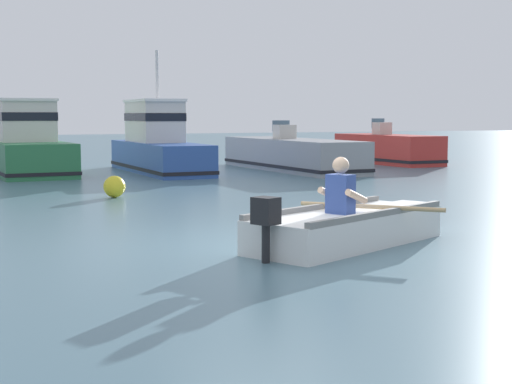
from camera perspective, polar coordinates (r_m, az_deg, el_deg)
name	(u,v)px	position (r m, az deg, el deg)	size (l,w,h in m)	color
ground_plane	(270,244)	(10.37, 1.07, -3.90)	(120.00, 120.00, 0.00)	slate
rowboat_with_person	(350,226)	(10.38, 6.97, -2.53)	(3.54, 2.30, 1.19)	white
moored_boat_green	(27,147)	(23.45, -16.66, 3.25)	(2.24, 4.87, 2.21)	#287042
moored_boat_blue	(158,145)	(23.71, -7.31, 3.47)	(1.65, 5.94, 3.68)	#2D519E
moored_boat_grey	(292,155)	(24.37, 2.67, 2.75)	(1.97, 6.81, 1.56)	gray
moored_boat_red	(387,150)	(28.04, 9.73, 3.12)	(1.73, 4.87, 1.61)	#B72D28
mooring_buoy	(114,187)	(16.45, -10.47, 0.40)	(0.46, 0.46, 0.46)	yellow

